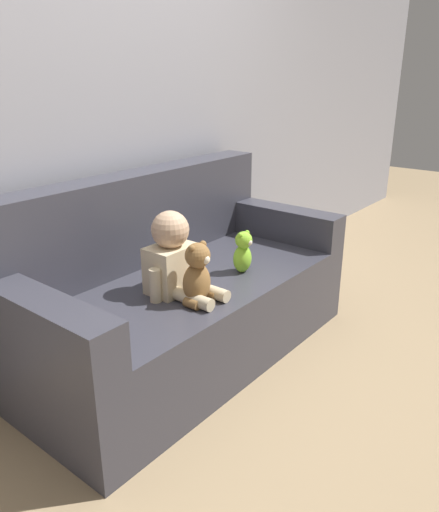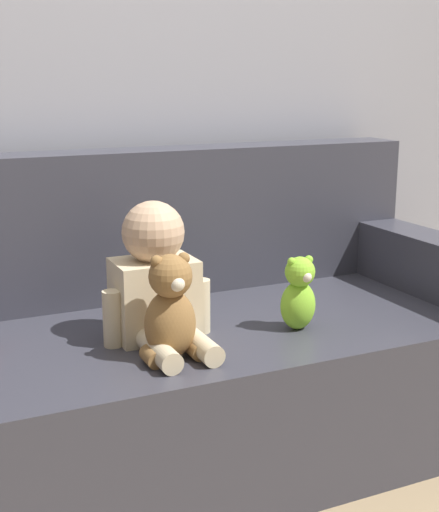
{
  "view_description": "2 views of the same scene",
  "coord_description": "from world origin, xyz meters",
  "px_view_note": "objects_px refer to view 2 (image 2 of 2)",
  "views": [
    {
      "loc": [
        -1.69,
        -1.56,
        1.4
      ],
      "look_at": [
        0.15,
        -0.09,
        0.52
      ],
      "focal_mm": 35.0,
      "sensor_mm": 36.0,
      "label": 1
    },
    {
      "loc": [
        -0.8,
        -1.85,
        1.14
      ],
      "look_at": [
        0.02,
        -0.1,
        0.66
      ],
      "focal_mm": 50.0,
      "sensor_mm": 36.0,
      "label": 2
    }
  ],
  "objects_px": {
    "teddy_bear_brown": "(171,310)",
    "plush_toy_side": "(299,293)",
    "couch": "(193,351)",
    "person_baby": "(156,281)"
  },
  "relations": [
    {
      "from": "person_baby",
      "to": "couch",
      "type": "bearing_deg",
      "value": 40.65
    },
    {
      "from": "person_baby",
      "to": "teddy_bear_brown",
      "type": "distance_m",
      "value": 0.16
    },
    {
      "from": "couch",
      "to": "person_baby",
      "type": "bearing_deg",
      "value": -139.35
    },
    {
      "from": "plush_toy_side",
      "to": "teddy_bear_brown",
      "type": "bearing_deg",
      "value": -172.37
    },
    {
      "from": "teddy_bear_brown",
      "to": "plush_toy_side",
      "type": "xyz_separation_m",
      "value": [
        0.41,
        0.06,
        -0.02
      ]
    },
    {
      "from": "teddy_bear_brown",
      "to": "person_baby",
      "type": "bearing_deg",
      "value": 82.82
    },
    {
      "from": "person_baby",
      "to": "teddy_bear_brown",
      "type": "xyz_separation_m",
      "value": [
        -0.02,
        -0.16,
        -0.03
      ]
    },
    {
      "from": "person_baby",
      "to": "plush_toy_side",
      "type": "xyz_separation_m",
      "value": [
        0.39,
        -0.1,
        -0.06
      ]
    },
    {
      "from": "couch",
      "to": "teddy_bear_brown",
      "type": "height_order",
      "value": "couch"
    },
    {
      "from": "couch",
      "to": "person_baby",
      "type": "height_order",
      "value": "couch"
    }
  ]
}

